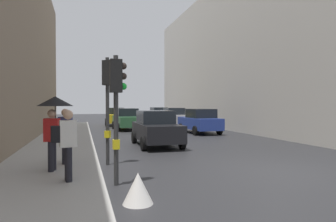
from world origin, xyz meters
name	(u,v)px	position (x,y,z in m)	size (l,w,h in m)	color
ground_plane	(279,171)	(0.00, 0.00, 0.00)	(120.00, 120.00, 0.00)	#28282B
sidewalk_kerb	(58,150)	(-6.88, 6.00, 0.08)	(3.10, 40.00, 0.16)	#A8A5A0
building_facade_right	(264,62)	(11.33, 17.61, 6.31)	(12.00, 30.16, 12.63)	#B2ADA3
traffic_light_near_right	(108,91)	(-5.01, 2.46, 2.53)	(0.45, 0.35, 3.66)	#2D2D2D
traffic_light_near_left	(117,96)	(-5.00, -0.21, 2.28)	(0.43, 0.25, 3.31)	#2D2D2D
car_yellow_taxi	(115,117)	(-2.70, 21.92, 0.88)	(2.21, 4.30, 1.76)	yellow
car_silver_hatchback	(173,117)	(2.52, 19.32, 0.88)	(2.05, 4.21, 1.76)	#BCBCC1
car_white_compact	(158,115)	(2.54, 25.19, 0.88)	(2.06, 4.22, 1.76)	silver
car_green_estate	(127,119)	(-2.35, 16.41, 0.88)	(2.17, 4.28, 1.76)	#2D6038
car_blue_van	(200,121)	(2.27, 12.03, 0.88)	(2.15, 4.27, 1.76)	navy
car_dark_suv	(156,128)	(-2.31, 6.56, 0.88)	(2.05, 4.22, 1.76)	black
pedestrian_with_umbrella	(54,112)	(-6.62, 1.21, 1.84)	(1.00, 1.00, 2.14)	black
pedestrian_with_grey_backpack	(64,133)	(-6.43, 2.26, 1.16)	(0.65, 0.41, 1.77)	black
pedestrian_with_black_backpack	(66,141)	(-6.24, -0.07, 1.16)	(0.63, 0.38, 1.77)	black
warning_sign_triangle	(138,188)	(-4.75, -1.76, 0.33)	(0.64, 0.64, 0.65)	silver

